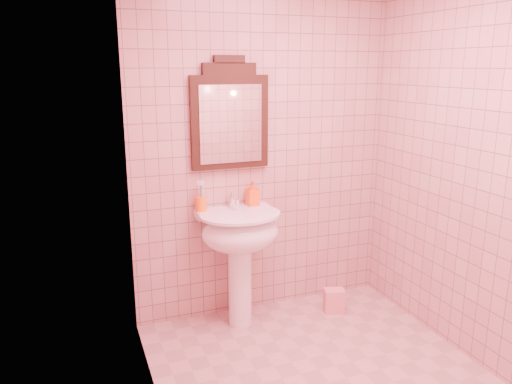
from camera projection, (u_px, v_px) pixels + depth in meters
name	position (u px, v px, depth m)	size (l,w,h in m)	color
floor	(329.00, 382.00, 3.04)	(2.20, 2.20, 0.00)	tan
back_wall	(263.00, 152.00, 3.73)	(2.00, 0.02, 2.50)	tan
pedestal_sink	(240.00, 240.00, 3.58)	(0.58, 0.58, 0.86)	white
faucet	(234.00, 201.00, 3.64)	(0.04, 0.16, 0.11)	white
mirror	(230.00, 117.00, 3.55)	(0.57, 0.06, 0.80)	black
toothbrush_cup	(201.00, 203.00, 3.57)	(0.08, 0.08, 0.19)	orange
soap_dispenser	(252.00, 193.00, 3.70)	(0.08, 0.09, 0.19)	#FF5F15
towel	(334.00, 301.00, 3.89)	(0.15, 0.10, 0.19)	pink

